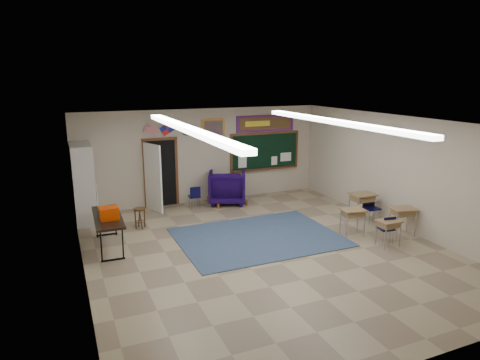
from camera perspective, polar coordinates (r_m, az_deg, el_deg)
name	(u,v)px	position (r m, az deg, el deg)	size (l,w,h in m)	color
floor	(265,250)	(10.22, 3.39, -9.31)	(9.00, 9.00, 0.00)	gray
back_wall	(203,156)	(13.80, -4.92, 3.25)	(8.00, 0.04, 3.00)	#B7AA95
front_wall	(418,268)	(6.29, 22.64, -10.77)	(8.00, 0.04, 3.00)	#B7AA95
left_wall	(79,210)	(8.76, -20.62, -3.73)	(0.04, 9.00, 3.00)	#B7AA95
right_wall	(402,173)	(12.04, 20.79, 0.85)	(0.04, 9.00, 3.00)	#B7AA95
ceiling	(267,122)	(9.46, 3.65, 7.66)	(8.00, 9.00, 0.04)	silver
area_rug	(258,237)	(10.96, 2.45, -7.60)	(4.00, 3.00, 0.02)	#364367
fluorescent_strips	(267,125)	(9.47, 3.65, 7.30)	(3.86, 6.00, 0.10)	white
doorway	(159,174)	(13.36, -10.80, 0.78)	(1.10, 0.89, 2.16)	black
chalkboard	(265,152)	(14.60, 3.36, 3.72)	(2.55, 0.14, 1.30)	brown
bulletin_board	(265,123)	(14.47, 3.40, 7.57)	(2.10, 0.05, 0.55)	#B30F16
framed_art_print	(213,129)	(13.76, -3.56, 6.83)	(0.75, 0.05, 0.65)	#A4671F
wall_clock	(186,130)	(13.48, -7.18, 6.60)	(0.32, 0.05, 0.32)	black
wall_flags	(159,127)	(13.23, -10.73, 6.91)	(1.16, 0.06, 0.70)	red
storage_cabinet	(83,183)	(12.59, -20.15, -0.44)	(0.59, 1.25, 2.20)	silver
wingback_armchair	(227,187)	(13.70, -1.71, -0.93)	(1.14, 1.17, 1.06)	#140535
student_chair_reading	(194,197)	(13.27, -6.10, -2.27)	(0.36, 0.36, 0.71)	black
student_chair_desk_a	(385,229)	(11.07, 18.82, -6.23)	(0.36, 0.36, 0.71)	black
student_chair_desk_b	(372,209)	(12.44, 17.16, -3.71)	(0.40, 0.40, 0.80)	black
student_desk_front_left	(353,221)	(11.32, 14.78, -5.30)	(0.65, 0.54, 0.70)	olive
student_desk_front_right	(362,206)	(12.45, 15.97, -3.36)	(0.70, 0.53, 0.81)	olive
student_desk_back_left	(388,232)	(10.90, 19.15, -6.53)	(0.54, 0.41, 0.65)	olive
student_desk_back_right	(403,220)	(11.72, 20.85, -5.03)	(0.69, 0.57, 0.73)	olive
folding_table	(109,230)	(10.68, -17.11, -6.44)	(0.68, 1.90, 1.07)	black
wooden_stool	(140,218)	(11.81, -13.19, -4.94)	(0.32, 0.32, 0.56)	#4A2D16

